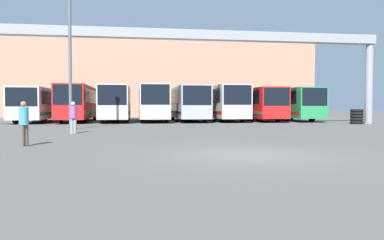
% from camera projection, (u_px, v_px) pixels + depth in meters
% --- Properties ---
extents(ground_plane, '(200.00, 200.00, 0.00)m').
position_uv_depth(ground_plane, '(247.00, 155.00, 10.91)').
color(ground_plane, '#514F4C').
extents(building_backdrop, '(43.74, 12.00, 10.32)m').
position_uv_depth(building_backdrop, '(158.00, 81.00, 55.90)').
color(building_backdrop, tan).
rests_on(building_backdrop, ground).
extents(overhead_gantry, '(31.75, 0.80, 7.16)m').
position_uv_depth(overhead_gantry, '(179.00, 45.00, 28.12)').
color(overhead_gantry, gray).
rests_on(overhead_gantry, ground).
extents(bus_slot_0, '(2.61, 10.20, 2.98)m').
position_uv_depth(bus_slot_0, '(39.00, 103.00, 33.67)').
color(bus_slot_0, silver).
rests_on(bus_slot_0, ground).
extents(bus_slot_1, '(2.44, 11.94, 3.24)m').
position_uv_depth(bus_slot_1, '(79.00, 102.00, 35.02)').
color(bus_slot_1, red).
rests_on(bus_slot_1, ground).
extents(bus_slot_2, '(2.51, 11.75, 3.22)m').
position_uv_depth(bus_slot_2, '(116.00, 102.00, 35.42)').
color(bus_slot_2, beige).
rests_on(bus_slot_2, ground).
extents(bus_slot_3, '(2.55, 10.22, 3.30)m').
position_uv_depth(bus_slot_3, '(153.00, 101.00, 35.16)').
color(bus_slot_3, beige).
rests_on(bus_slot_3, ground).
extents(bus_slot_4, '(2.62, 11.81, 3.23)m').
position_uv_depth(bus_slot_4, '(188.00, 102.00, 36.45)').
color(bus_slot_4, '#999EA5').
rests_on(bus_slot_4, ground).
extents(bus_slot_5, '(2.63, 11.27, 3.30)m').
position_uv_depth(bus_slot_5, '(222.00, 101.00, 36.67)').
color(bus_slot_5, beige).
rests_on(bus_slot_5, ground).
extents(bus_slot_6, '(2.52, 11.45, 3.11)m').
position_uv_depth(bus_slot_6, '(256.00, 103.00, 37.27)').
color(bus_slot_6, red).
rests_on(bus_slot_6, ground).
extents(bus_slot_7, '(2.53, 12.41, 3.11)m').
position_uv_depth(bus_slot_7, '(286.00, 103.00, 38.24)').
color(bus_slot_7, '#268C4C').
rests_on(bus_slot_7, ground).
extents(pedestrian_near_right, '(0.35, 0.35, 1.66)m').
position_uv_depth(pedestrian_near_right, '(73.00, 117.00, 19.44)').
color(pedestrian_near_right, gray).
rests_on(pedestrian_near_right, ground).
extents(pedestrian_far_center, '(0.33, 0.33, 1.59)m').
position_uv_depth(pedestrian_far_center, '(24.00, 122.00, 13.17)').
color(pedestrian_far_center, brown).
rests_on(pedestrian_far_center, ground).
extents(tire_stack, '(1.04, 1.04, 1.20)m').
position_uv_depth(tire_stack, '(357.00, 116.00, 30.20)').
color(tire_stack, black).
rests_on(tire_stack, ground).
extents(lamp_post, '(0.36, 0.36, 8.92)m').
position_uv_depth(lamp_post, '(70.00, 50.00, 22.64)').
color(lamp_post, '#595B60').
rests_on(lamp_post, ground).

